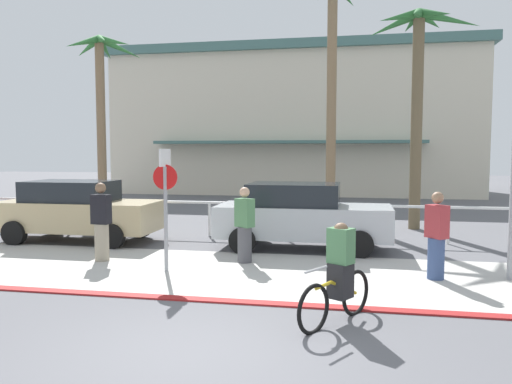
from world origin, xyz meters
TOP-DOWN VIEW (x-y plane):
  - ground_plane at (0.00, 10.00)m, footprint 80.00×80.00m
  - sidewalk_strip at (0.00, 4.20)m, footprint 44.00×4.00m
  - curb_paint at (0.00, 2.20)m, footprint 44.00×0.24m
  - building_backdrop at (-1.71, 26.45)m, footprint 21.56×10.32m
  - rail_fence at (-0.00, 8.50)m, footprint 26.89×0.08m
  - stop_sign_bike_lane at (-1.87, 4.02)m, footprint 0.52×0.56m
  - palm_tree_0 at (-8.15, 13.38)m, footprint 2.72×3.31m
  - palm_tree_1 at (1.06, 13.26)m, footprint 3.25×2.98m
  - palm_tree_2 at (3.88, 11.13)m, footprint 3.47×2.92m
  - car_tan_1 at (-5.60, 7.00)m, footprint 4.40×2.02m
  - car_silver_2 at (0.63, 7.06)m, footprint 4.40×2.02m
  - cyclist_yellow_0 at (1.75, 1.56)m, footprint 1.00×1.59m
  - pedestrian_0 at (-3.68, 4.71)m, footprint 0.42×0.34m
  - pedestrian_1 at (3.54, 4.39)m, footprint 0.45×0.48m
  - pedestrian_2 at (-0.44, 5.15)m, footprint 0.48×0.44m

SIDE VIEW (x-z plane):
  - ground_plane at x=0.00m, z-range 0.00..0.00m
  - sidewalk_strip at x=0.00m, z-range 0.00..0.02m
  - curb_paint at x=0.00m, z-range 0.00..0.03m
  - cyclist_yellow_0 at x=1.75m, z-range -0.06..1.44m
  - pedestrian_2 at x=-0.44m, z-range -0.06..1.65m
  - pedestrian_1 at x=3.54m, z-range -0.06..1.67m
  - rail_fence at x=0.00m, z-range 0.32..1.36m
  - pedestrian_0 at x=-3.68m, z-range -0.06..1.74m
  - car_tan_1 at x=-5.60m, z-range 0.03..1.72m
  - car_silver_2 at x=0.63m, z-range 0.03..1.72m
  - stop_sign_bike_lane at x=-1.87m, z-range 0.40..2.96m
  - building_backdrop at x=-1.71m, z-range 0.02..8.56m
  - palm_tree_2 at x=3.88m, z-range 1.69..8.67m
  - palm_tree_0 at x=-8.15m, z-range 1.71..8.85m
  - palm_tree_1 at x=1.06m, z-range 1.84..10.61m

